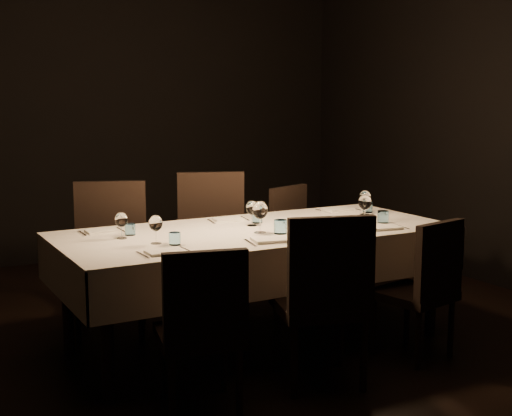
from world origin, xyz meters
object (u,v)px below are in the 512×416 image
dining_table (256,241)px  chair_near_right (425,282)px  chair_far_center (213,238)px  chair_near_center (324,293)px  chair_near_left (202,322)px  chair_far_left (110,251)px  chair_far_right (298,237)px

dining_table → chair_near_right: chair_near_right is taller
chair_far_center → chair_near_center: bearing=-71.9°
chair_near_center → chair_far_center: 1.56m
chair_near_left → chair_far_center: chair_far_center is taller
chair_far_left → chair_near_right: bearing=-23.7°
chair_far_left → dining_table: bearing=-24.4°
chair_near_right → chair_far_center: chair_far_center is taller
chair_near_center → chair_far_right: bearing=-101.0°
dining_table → chair_far_right: size_ratio=2.82×
chair_near_center → chair_far_right: 1.81m
chair_near_right → chair_far_center: size_ratio=0.83×
chair_near_left → chair_far_center: (0.79, 1.55, 0.08)m
chair_near_center → chair_far_center: size_ratio=0.94×
chair_near_right → chair_far_left: bearing=-56.6°
chair_near_right → chair_far_left: chair_far_left is taller
chair_near_center → chair_far_center: chair_far_center is taller
chair_far_center → chair_far_right: size_ratio=1.17×
chair_near_left → chair_near_center: chair_near_center is taller
chair_near_center → dining_table: bearing=-74.7°
chair_near_left → chair_near_right: 1.52m
dining_table → chair_near_center: size_ratio=2.56×
chair_near_left → chair_near_right: chair_near_left is taller
chair_far_center → chair_near_left: bearing=-96.6°
chair_near_left → chair_far_left: (0.01, 1.54, 0.07)m
chair_near_left → chair_far_left: size_ratio=0.85×
chair_near_right → chair_far_right: size_ratio=0.97×
chair_near_right → chair_near_left: bearing=-9.7°
chair_near_center → chair_far_center: bearing=-75.8°
dining_table → chair_far_center: size_ratio=2.41×
chair_near_center → chair_near_right: 0.79m
chair_near_right → chair_far_right: (0.05, 1.54, 0.01)m
chair_near_left → chair_far_left: chair_far_left is taller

